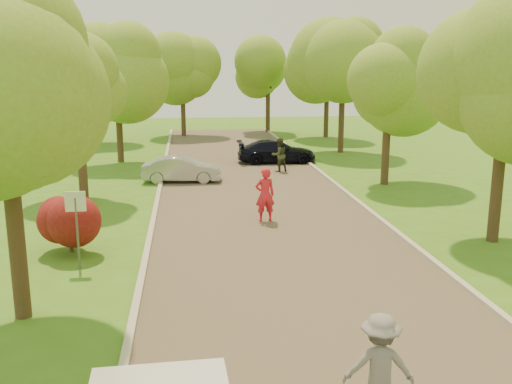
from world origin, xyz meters
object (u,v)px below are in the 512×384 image
street_sign (76,214)px  person_striped (265,195)px  dark_sedan (276,151)px  person_olive (279,155)px  skateboarder (379,366)px  silver_sedan (182,169)px

street_sign → person_striped: street_sign is taller
dark_sedan → person_olive: 2.85m
dark_sedan → street_sign: bearing=154.4°
person_striped → skateboarder: bearing=83.4°
dark_sedan → person_olive: (-0.30, -2.82, 0.24)m
person_striped → person_olive: 9.80m
person_striped → person_olive: size_ratio=1.10×
silver_sedan → person_olive: (5.05, 2.08, 0.28)m
dark_sedan → person_olive: person_olive is taller
skateboarder → person_striped: size_ratio=0.88×
person_olive → skateboarder: bearing=64.0°
dark_sedan → person_olive: size_ratio=2.52×
street_sign → skateboarder: size_ratio=1.28×
street_sign → person_striped: (5.72, 4.19, -0.59)m
street_sign → person_olive: 15.84m
dark_sedan → person_striped: size_ratio=2.30×
dark_sedan → silver_sedan: bearing=132.9°
silver_sedan → skateboarder: size_ratio=2.19×
street_sign → person_olive: bearing=60.5°
dark_sedan → person_striped: person_striped is taller
silver_sedan → person_striped: (2.97, -7.50, 0.36)m
street_sign → dark_sedan: bearing=64.0°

